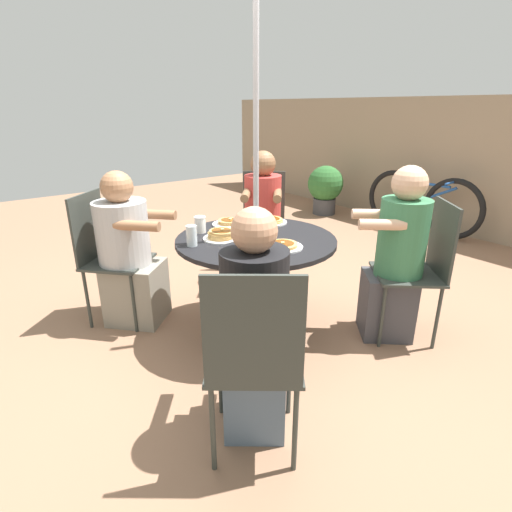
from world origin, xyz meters
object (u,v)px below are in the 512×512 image
diner_east (263,222)px  patio_chair_west (254,354)px  patio_chair_east (263,217)px  pancake_plate_c (229,223)px  diner_north (396,261)px  pancake_plate_b (283,246)px  diner_south (129,257)px  pancake_plate_d (221,235)px  patio_chair_north (422,263)px  coffee_cup (200,225)px  bicycle (422,203)px  syrup_bottle (248,225)px  diner_west (254,334)px  patio_table (256,254)px  drinking_glass_b (251,235)px  patio_chair_south (105,250)px  pancake_plate_a (271,221)px  potted_shrub (325,187)px  drinking_glass_a (192,236)px

diner_east → patio_chair_west: bearing=91.7°
patio_chair_east → pancake_plate_c: (0.47, -0.71, 0.18)m
diner_north → pancake_plate_b: (-0.36, -0.71, 0.16)m
pancake_plate_b → diner_south: bearing=-145.9°
pancake_plate_d → patio_chair_north: bearing=51.0°
coffee_cup → bicycle: size_ratio=0.07×
pancake_plate_d → syrup_bottle: syrup_bottle is taller
diner_west → coffee_cup: 1.17m
patio_table → syrup_bottle: (-0.11, 0.01, 0.18)m
drinking_glass_b → bicycle: bearing=102.6°
patio_chair_north → diner_south: (-1.44, -1.50, -0.04)m
patio_table → diner_north: 0.95m
patio_chair_east → patio_chair_west: same height
patio_table → pancake_plate_c: bearing=175.1°
patio_chair_east → drinking_glass_b: patio_chair_east is taller
pancake_plate_c → patio_chair_south: bearing=-119.9°
diner_west → pancake_plate_a: size_ratio=4.66×
diner_north → pancake_plate_a: diner_north is taller
patio_chair_west → potted_shrub: patio_chair_west is taller
syrup_bottle → bicycle: syrup_bottle is taller
pancake_plate_a → drinking_glass_a: drinking_glass_a is taller
diner_south → drinking_glass_a: diner_south is taller
pancake_plate_c → diner_south: bearing=-115.7°
syrup_bottle → bicycle: bearing=99.6°
patio_chair_south → diner_east: bearing=132.6°
patio_chair_north → drinking_glass_b: size_ratio=7.81×
patio_chair_north → patio_table: bearing=90.0°
patio_chair_north → diner_north: size_ratio=0.81×
pancake_plate_b → syrup_bottle: (-0.38, 0.00, 0.05)m
patio_chair_south → pancake_plate_c: 0.93m
patio_chair_west → pancake_plate_b: patio_chair_west is taller
patio_chair_east → syrup_bottle: patio_chair_east is taller
patio_chair_north → diner_east: 1.47m
diner_south → potted_shrub: size_ratio=1.57×
drinking_glass_b → pancake_plate_d: bearing=-155.3°
coffee_cup → pancake_plate_d: bearing=8.5°
syrup_bottle → drinking_glass_b: 0.23m
bicycle → patio_chair_east: bearing=-97.3°
patio_chair_north → pancake_plate_a: size_ratio=3.90×
drinking_glass_a → drinking_glass_b: 0.38m
patio_chair_west → drinking_glass_b: patio_chair_west is taller
pancake_plate_a → bicycle: bicycle is taller
patio_chair_south → pancake_plate_a: size_ratio=3.90×
pancake_plate_a → drinking_glass_a: (0.10, -0.74, 0.05)m
diner_east → drinking_glass_b: size_ratio=9.56×
diner_west → coffee_cup: diner_west is taller
patio_chair_east → diner_south: bearing=47.5°
diner_north → diner_east: bearing=44.8°
pancake_plate_a → syrup_bottle: size_ratio=1.50×
patio_chair_east → diner_east: size_ratio=0.82×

